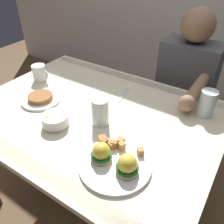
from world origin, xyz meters
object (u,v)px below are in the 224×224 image
water_glass_near (207,105)px  diner_person (184,90)px  dining_table (94,128)px  coffee_mug (40,72)px  fork (124,94)px  fruit_bowl (55,120)px  side_plate (41,99)px  water_glass_far (100,113)px  eggs_benedict_plate (115,161)px

water_glass_near → diner_person: 0.41m
water_glass_near → dining_table: bearing=-149.7°
coffee_mug → fork: size_ratio=0.72×
fruit_bowl → water_glass_near: water_glass_near is taller
side_plate → water_glass_near: bearing=24.8°
water_glass_near → water_glass_far: water_glass_near is taller
fork → side_plate: size_ratio=0.77×
water_glass_far → diner_person: diner_person is taller
fork → dining_table: bearing=-101.4°
fork → water_glass_near: 0.43m
dining_table → water_glass_near: 0.56m
eggs_benedict_plate → water_glass_near: bearing=69.4°
fruit_bowl → diner_person: bearing=66.3°
dining_table → eggs_benedict_plate: size_ratio=4.44×
dining_table → water_glass_near: bearing=30.3°
eggs_benedict_plate → fruit_bowl: (-0.35, 0.05, 0.00)m
side_plate → fruit_bowl: bearing=-26.7°
coffee_mug → water_glass_near: (0.92, 0.18, 0.00)m
water_glass_near → side_plate: 0.82m
water_glass_near → eggs_benedict_plate: bearing=-110.6°
water_glass_far → diner_person: 0.69m
fork → diner_person: diner_person is taller
eggs_benedict_plate → fruit_bowl: 0.36m
side_plate → dining_table: bearing=14.8°
side_plate → coffee_mug: bearing=137.0°
fruit_bowl → diner_person: diner_person is taller
dining_table → water_glass_far: bearing=-32.8°
water_glass_far → fruit_bowl: bearing=-142.3°
side_plate → eggs_benedict_plate: bearing=-15.7°
water_glass_near → water_glass_far: size_ratio=1.01×
water_glass_near → fruit_bowl: bearing=-140.2°
fruit_bowl → side_plate: 0.23m
water_glass_near → side_plate: bearing=-155.2°
dining_table → side_plate: 0.32m
dining_table → fruit_bowl: (-0.08, -0.18, 0.14)m
fruit_bowl → fork: (0.12, 0.40, -0.03)m
dining_table → eggs_benedict_plate: (0.27, -0.23, 0.13)m
water_glass_near → fork: bearing=-172.8°
fruit_bowl → side_plate: size_ratio=0.60×
dining_table → diner_person: (0.27, 0.60, 0.02)m
diner_person → fruit_bowl: bearing=-113.7°
coffee_mug → fork: coffee_mug is taller
eggs_benedict_plate → water_glass_far: size_ratio=2.11×
eggs_benedict_plate → fork: (-0.23, 0.45, -0.02)m
fruit_bowl → water_glass_far: 0.21m
dining_table → side_plate: (-0.28, -0.07, 0.12)m
coffee_mug → diner_person: size_ratio=0.10×
dining_table → coffee_mug: coffee_mug is taller
fork → side_plate: bearing=-138.2°
water_glass_far → side_plate: bearing=-176.8°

